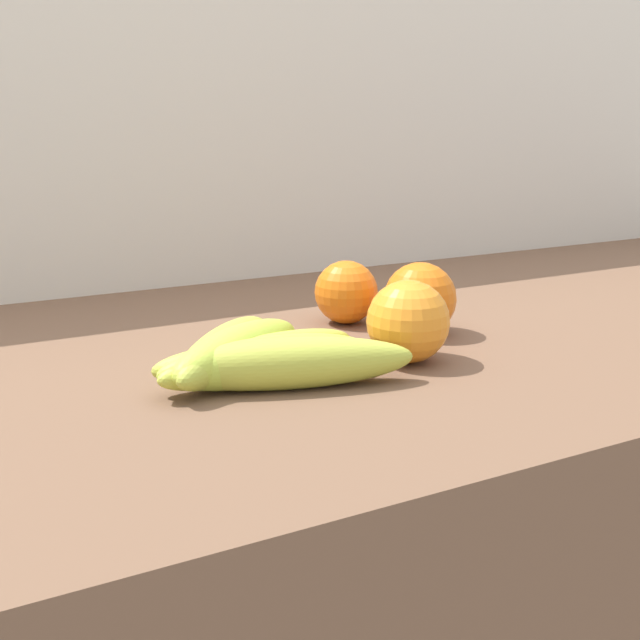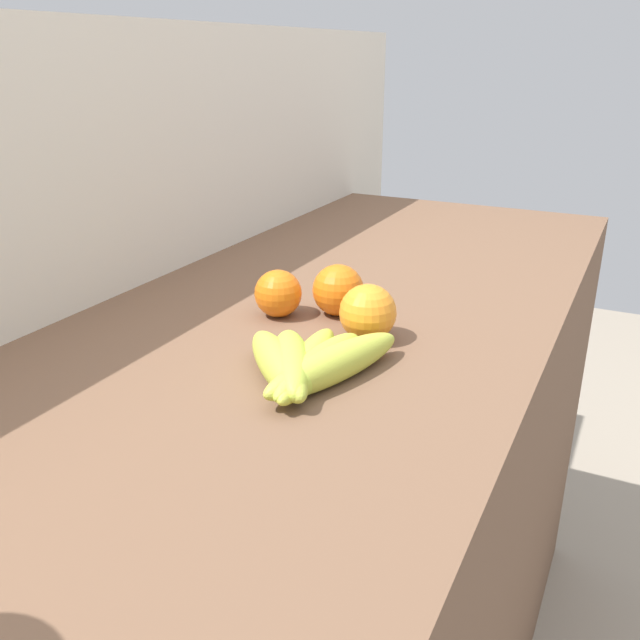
{
  "view_description": "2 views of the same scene",
  "coord_description": "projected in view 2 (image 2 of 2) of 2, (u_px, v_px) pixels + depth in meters",
  "views": [
    {
      "loc": [
        -0.27,
        -0.65,
        1.12
      ],
      "look_at": [
        0.05,
        -0.06,
        0.95
      ],
      "focal_mm": 45.29,
      "sensor_mm": 36.0,
      "label": 1
    },
    {
      "loc": [
        -0.61,
        -0.39,
        1.25
      ],
      "look_at": [
        0.07,
        -0.05,
        0.95
      ],
      "focal_mm": 37.87,
      "sensor_mm": 36.0,
      "label": 2
    }
  ],
  "objects": [
    {
      "name": "orange_front",
      "position": [
        368.0,
        313.0,
        0.85
      ],
      "size": [
        0.07,
        0.07,
        0.07
      ],
      "primitive_type": "sphere",
      "color": "orange",
      "rests_on": "counter"
    },
    {
      "name": "orange_back_right",
      "position": [
        278.0,
        293.0,
        0.93
      ],
      "size": [
        0.07,
        0.07,
        0.07
      ],
      "primitive_type": "sphere",
      "color": "orange",
      "rests_on": "counter"
    },
    {
      "name": "banana_bunch",
      "position": [
        307.0,
        364.0,
        0.74
      ],
      "size": [
        0.21,
        0.18,
        0.04
      ],
      "color": "#B5C03F",
      "rests_on": "counter"
    },
    {
      "name": "orange_center",
      "position": [
        338.0,
        290.0,
        0.93
      ],
      "size": [
        0.07,
        0.07,
        0.07
      ],
      "primitive_type": "sphere",
      "color": "orange",
      "rests_on": "counter"
    },
    {
      "name": "wall_back",
      "position": [
        71.0,
        476.0,
        1.03
      ],
      "size": [
        2.38,
        0.06,
        1.3
      ],
      "primitive_type": "cube",
      "color": "silver",
      "rests_on": "ground"
    }
  ]
}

